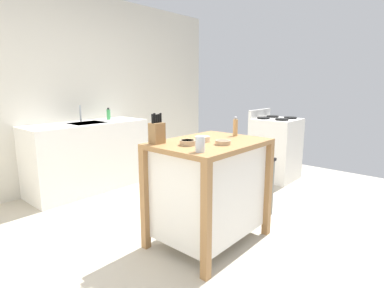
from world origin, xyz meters
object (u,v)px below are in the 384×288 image
Objects in this scene: bowl_ceramic_wide at (188,142)px; pepper_grinder at (235,127)px; kitchen_island at (209,186)px; drinking_cup at (200,144)px; sink_faucet at (80,114)px; bowl_ceramic_small at (223,142)px; knife_block at (157,132)px; bottle_hand_soap at (109,114)px; stove at (275,148)px; bowl_stoneware_deep at (203,139)px; trash_bin at (255,188)px.

pepper_grinder is at bearing -3.41° from bowl_ceramic_wide.
kitchen_island is 0.63m from drinking_cup.
sink_faucet reaches higher than drinking_cup.
bowl_ceramic_wide is at bearing 135.82° from bowl_ceramic_small.
bottle_hand_soap is (0.80, 1.89, -0.03)m from knife_block.
bowl_ceramic_small is 1.07× the size of drinking_cup.
kitchen_island is at bearing -168.81° from stove.
bottle_hand_soap is (0.48, 2.11, 0.04)m from bowl_stoneware_deep.
trash_bin is 3.77× the size of bottle_hand_soap.
bottle_hand_soap reaches higher than trash_bin.
kitchen_island is 0.75m from trash_bin.
stove is at bearing 18.44° from trash_bin.
bowl_stoneware_deep is 0.12× the size of stove.
bottle_hand_soap reaches higher than bowl_ceramic_wide.
pepper_grinder reaches higher than bowl_ceramic_small.
kitchen_island is at bearing -101.43° from bottle_hand_soap.
bowl_ceramic_wide is at bearing 175.58° from trash_bin.
stove reaches higher than kitchen_island.
kitchen_island is at bearing -38.79° from bowl_stoneware_deep.
bowl_stoneware_deep is at bearing 173.85° from trash_bin.
trash_bin is (0.72, -0.05, -0.19)m from kitchen_island.
kitchen_island is 3.88× the size of knife_block.
kitchen_island is 0.43m from bowl_stoneware_deep.
bowl_ceramic_wide is at bearing 176.59° from pepper_grinder.
knife_block is 0.79m from pepper_grinder.
drinking_cup reaches higher than bowl_ceramic_small.
pepper_grinder is at bearing -166.21° from stove.
drinking_cup is at bearing -91.26° from knife_block.
kitchen_island is at bearing -91.17° from sink_faucet.
knife_block reaches higher than stove.
sink_faucet is 2.79m from stove.
kitchen_island is at bearing -35.52° from knife_block.
drinking_cup reaches higher than kitchen_island.
pepper_grinder is (0.74, -0.27, -0.01)m from knife_block.
kitchen_island is 0.46m from bowl_ceramic_small.
bowl_ceramic_small is at bearing -101.67° from bottle_hand_soap.
stove is at bearing 15.22° from bowl_ceramic_small.
bottle_hand_soap is at bearing 71.03° from drinking_cup.
knife_block is at bearing -176.33° from stove.
bowl_stoneware_deep is 0.43m from pepper_grinder.
pepper_grinder is 0.18× the size of stove.
pepper_grinder is 1.87m from stove.
stove is at bearing 3.67° from knife_block.
trash_bin is at bearing 8.24° from drinking_cup.
trash_bin is (1.09, -0.31, -0.69)m from knife_block.
stove is (2.48, 0.16, -0.55)m from knife_block.
drinking_cup is 0.18× the size of trash_bin.
bowl_stoneware_deep is (-0.05, 0.04, 0.43)m from kitchen_island.
kitchen_island is 0.62m from pepper_grinder.
pepper_grinder is at bearing 14.67° from drinking_cup.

